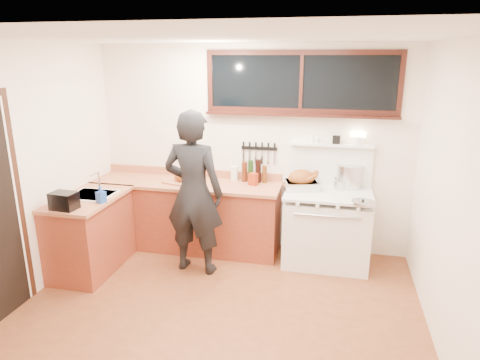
% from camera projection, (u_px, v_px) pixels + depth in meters
% --- Properties ---
extents(ground_plane, '(4.00, 3.50, 0.02)m').
position_uv_depth(ground_plane, '(216.00, 316.00, 4.20)').
color(ground_plane, brown).
extents(room_shell, '(4.10, 3.60, 2.65)m').
position_uv_depth(room_shell, '(213.00, 151.00, 3.73)').
color(room_shell, white).
rests_on(room_shell, ground).
extents(counter_back, '(2.44, 0.64, 1.00)m').
position_uv_depth(counter_back, '(187.00, 214.00, 5.60)').
color(counter_back, maroon).
rests_on(counter_back, ground).
extents(counter_left, '(0.64, 1.09, 0.90)m').
position_uv_depth(counter_left, '(91.00, 233.00, 5.01)').
color(counter_left, maroon).
rests_on(counter_left, ground).
extents(sink_unit, '(0.50, 0.45, 0.37)m').
position_uv_depth(sink_unit, '(92.00, 199.00, 4.97)').
color(sink_unit, white).
rests_on(sink_unit, counter_left).
extents(vintage_stove, '(1.02, 0.74, 1.58)m').
position_uv_depth(vintage_stove, '(327.00, 226.00, 5.18)').
color(vintage_stove, white).
rests_on(vintage_stove, ground).
extents(back_window, '(2.32, 0.13, 0.77)m').
position_uv_depth(back_window, '(301.00, 89.00, 5.10)').
color(back_window, black).
rests_on(back_window, room_shell).
extents(knife_strip, '(0.46, 0.03, 0.28)m').
position_uv_depth(knife_strip, '(259.00, 149.00, 5.43)').
color(knife_strip, black).
rests_on(knife_strip, room_shell).
extents(man, '(0.73, 0.51, 1.91)m').
position_uv_depth(man, '(194.00, 193.00, 4.85)').
color(man, black).
rests_on(man, ground).
extents(soap_bottle, '(0.11, 0.11, 0.19)m').
position_uv_depth(soap_bottle, '(101.00, 194.00, 4.67)').
color(soap_bottle, '#224EAE').
rests_on(soap_bottle, counter_left).
extents(toaster, '(0.28, 0.20, 0.18)m').
position_uv_depth(toaster, '(64.00, 201.00, 4.48)').
color(toaster, black).
rests_on(toaster, counter_left).
extents(cutting_board, '(0.50, 0.42, 0.14)m').
position_uv_depth(cutting_board, '(183.00, 178.00, 5.42)').
color(cutting_board, '#B86C49').
rests_on(cutting_board, counter_back).
extents(roast_turkey, '(0.47, 0.40, 0.24)m').
position_uv_depth(roast_turkey, '(302.00, 181.00, 5.15)').
color(roast_turkey, silver).
rests_on(roast_turkey, vintage_stove).
extents(stockpot, '(0.32, 0.32, 0.28)m').
position_uv_depth(stockpot, '(349.00, 176.00, 5.20)').
color(stockpot, silver).
rests_on(stockpot, vintage_stove).
extents(saucepan, '(0.19, 0.28, 0.11)m').
position_uv_depth(saucepan, '(340.00, 185.00, 5.16)').
color(saucepan, silver).
rests_on(saucepan, vintage_stove).
extents(pot_lid, '(0.28, 0.28, 0.04)m').
position_uv_depth(pot_lid, '(363.00, 202.00, 4.68)').
color(pot_lid, silver).
rests_on(pot_lid, vintage_stove).
extents(coffee_tin, '(0.12, 0.11, 0.15)m').
position_uv_depth(coffee_tin, '(253.00, 179.00, 5.31)').
color(coffee_tin, maroon).
rests_on(coffee_tin, counter_back).
extents(pitcher, '(0.10, 0.10, 0.18)m').
position_uv_depth(pitcher, '(234.00, 173.00, 5.52)').
color(pitcher, white).
rests_on(pitcher, counter_back).
extents(bottle_cluster, '(0.32, 0.07, 0.30)m').
position_uv_depth(bottle_cluster, '(254.00, 172.00, 5.42)').
color(bottle_cluster, black).
rests_on(bottle_cluster, counter_back).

